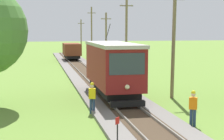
% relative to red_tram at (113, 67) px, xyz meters
% --- Properties ---
extents(red_tram, '(2.60, 8.54, 4.79)m').
position_rel_red_tram_xyz_m(red_tram, '(0.00, 0.00, 0.00)').
color(red_tram, maroon).
rests_on(red_tram, rail_right).
extents(freight_car, '(2.40, 5.20, 2.31)m').
position_rel_red_tram_xyz_m(freight_car, '(-0.00, 29.42, -0.64)').
color(freight_car, brown).
rests_on(freight_car, rail_right).
extents(utility_pole_near_tram, '(1.40, 0.50, 7.66)m').
position_rel_red_tram_xyz_m(utility_pole_near_tram, '(4.03, -0.86, 1.73)').
color(utility_pole_near_tram, '#7A664C').
rests_on(utility_pole_near_tram, ground).
extents(utility_pole_mid, '(1.40, 0.42, 8.10)m').
position_rel_red_tram_xyz_m(utility_pole_mid, '(4.03, 12.16, 1.95)').
color(utility_pole_mid, '#7A664C').
rests_on(utility_pole_mid, ground).
extents(utility_pole_far, '(1.40, 0.28, 6.94)m').
position_rel_red_tram_xyz_m(utility_pole_far, '(4.03, 23.22, 1.37)').
color(utility_pole_far, '#7A664C').
rests_on(utility_pole_far, ground).
extents(utility_pole_distant, '(1.40, 0.27, 8.48)m').
position_rel_red_tram_xyz_m(utility_pole_distant, '(4.03, 36.14, 2.14)').
color(utility_pole_distant, '#7A664C').
rests_on(utility_pole_distant, ground).
extents(utility_pole_horizon, '(1.40, 0.32, 6.77)m').
position_rel_red_tram_xyz_m(utility_pole_horizon, '(4.03, 50.97, 1.29)').
color(utility_pole_horizon, '#7A664C').
rests_on(utility_pole_horizon, ground).
extents(trackside_signal_marker, '(0.21, 0.21, 1.18)m').
position_rel_red_tram_xyz_m(trackside_signal_marker, '(-1.87, -9.73, -1.53)').
color(trackside_signal_marker, black).
rests_on(trackside_signal_marker, ground).
extents(gravel_pile, '(2.74, 2.74, 1.34)m').
position_rel_red_tram_xyz_m(gravel_pile, '(3.59, 28.28, -1.52)').
color(gravel_pile, gray).
rests_on(gravel_pile, ground).
extents(track_worker, '(0.45, 0.40, 1.78)m').
position_rel_red_tram_xyz_m(track_worker, '(2.38, -7.68, -1.21)').
color(track_worker, navy).
rests_on(track_worker, ground).
extents(second_worker, '(0.43, 0.32, 1.78)m').
position_rel_red_tram_xyz_m(second_worker, '(-2.04, -4.06, -1.21)').
color(second_worker, navy).
rests_on(second_worker, ground).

